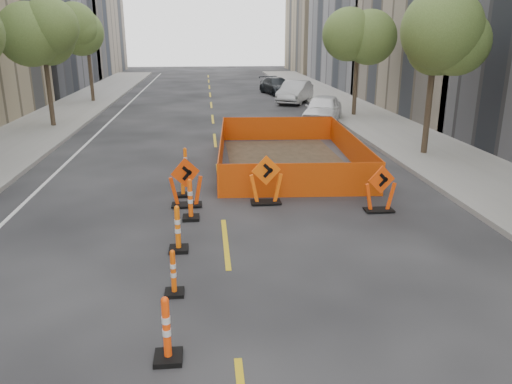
{
  "coord_description": "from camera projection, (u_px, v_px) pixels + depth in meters",
  "views": [
    {
      "loc": [
        -0.37,
        -7.03,
        4.8
      ],
      "look_at": [
        0.78,
        4.47,
        1.1
      ],
      "focal_mm": 35.0,
      "sensor_mm": 36.0,
      "label": 1
    }
  ],
  "objects": [
    {
      "name": "chevron_sign_left",
      "position": [
        186.0,
        182.0,
        14.24
      ],
      "size": [
        1.12,
        0.92,
        1.45
      ],
      "primitive_type": null,
      "rotation": [
        0.0,
        0.0,
        0.41
      ],
      "color": "#E13F09",
      "rests_on": "ground"
    },
    {
      "name": "parked_car_mid",
      "position": [
        295.0,
        92.0,
        35.59
      ],
      "size": [
        3.43,
        4.91,
        1.53
      ],
      "primitive_type": "imported",
      "rotation": [
        0.0,
        0.0,
        -0.43
      ],
      "color": "#ACADB1",
      "rests_on": "ground"
    },
    {
      "name": "channelizer_7",
      "position": [
        185.0,
        163.0,
        17.1
      ],
      "size": [
        0.42,
        0.42,
        1.07
      ],
      "primitive_type": null,
      "color": "#FF650A",
      "rests_on": "ground"
    },
    {
      "name": "sidewalk_right",
      "position": [
        438.0,
        154.0,
        20.37
      ],
      "size": [
        4.0,
        90.0,
        0.15
      ],
      "primitive_type": "cube",
      "color": "gray",
      "rests_on": "ground"
    },
    {
      "name": "tree_l_c",
      "position": [
        43.0,
        38.0,
        24.94
      ],
      "size": [
        2.8,
        2.8,
        5.95
      ],
      "color": "#382B1E",
      "rests_on": "ground"
    },
    {
      "name": "ground_plane",
      "position": [
        236.0,
        340.0,
        8.16
      ],
      "size": [
        140.0,
        140.0,
        0.0
      ],
      "primitive_type": "plane",
      "color": "black"
    },
    {
      "name": "channelizer_2",
      "position": [
        167.0,
        329.0,
        7.5
      ],
      "size": [
        0.43,
        0.43,
        1.09
      ],
      "primitive_type": null,
      "color": "#FF450A",
      "rests_on": "ground"
    },
    {
      "name": "channelizer_3",
      "position": [
        173.0,
        273.0,
        9.44
      ],
      "size": [
        0.37,
        0.37,
        0.93
      ],
      "primitive_type": null,
      "color": "#DD4F09",
      "rests_on": "ground"
    },
    {
      "name": "parked_car_far",
      "position": [
        277.0,
        86.0,
        40.58
      ],
      "size": [
        2.89,
        4.89,
        1.33
      ],
      "primitive_type": "imported",
      "rotation": [
        0.0,
        0.0,
        0.24
      ],
      "color": "black",
      "rests_on": "ground"
    },
    {
      "name": "chevron_sign_right",
      "position": [
        380.0,
        189.0,
        13.84
      ],
      "size": [
        0.98,
        0.7,
        1.34
      ],
      "primitive_type": null,
      "rotation": [
        0.0,
        0.0,
        0.19
      ],
      "color": "#F0440A",
      "rests_on": "ground"
    },
    {
      "name": "parked_car_near",
      "position": [
        323.0,
        109.0,
        27.54
      ],
      "size": [
        3.32,
        4.89,
        1.55
      ],
      "primitive_type": "imported",
      "rotation": [
        0.0,
        0.0,
        -0.36
      ],
      "color": "white",
      "rests_on": "ground"
    },
    {
      "name": "channelizer_4",
      "position": [
        178.0,
        228.0,
        11.34
      ],
      "size": [
        0.44,
        0.44,
        1.11
      ],
      "primitive_type": null,
      "color": "orange",
      "rests_on": "ground"
    },
    {
      "name": "tree_r_b",
      "position": [
        435.0,
        40.0,
        18.95
      ],
      "size": [
        2.8,
        2.8,
        5.95
      ],
      "color": "#382B1E",
      "rests_on": "ground"
    },
    {
      "name": "channelizer_5",
      "position": [
        190.0,
        199.0,
        13.27
      ],
      "size": [
        0.45,
        0.45,
        1.14
      ],
      "primitive_type": null,
      "color": "#F9530A",
      "rests_on": "ground"
    },
    {
      "name": "tree_l_d",
      "position": [
        87.0,
        37.0,
        34.42
      ],
      "size": [
        2.8,
        2.8,
        5.95
      ],
      "color": "#382B1E",
      "rests_on": "ground"
    },
    {
      "name": "tree_r_c",
      "position": [
        358.0,
        38.0,
        28.43
      ],
      "size": [
        2.8,
        2.8,
        5.95
      ],
      "color": "#382B1E",
      "rests_on": "ground"
    },
    {
      "name": "bld_right_e",
      "position": [
        341.0,
        6.0,
        62.87
      ],
      "size": [
        12.0,
        14.0,
        16.0
      ],
      "primitive_type": "cube",
      "color": "tan",
      "rests_on": "ground"
    },
    {
      "name": "safety_fence",
      "position": [
        287.0,
        149.0,
        19.18
      ],
      "size": [
        5.53,
        8.85,
        1.07
      ],
      "primitive_type": null,
      "rotation": [
        0.0,
        0.0,
        -0.06
      ],
      "color": "#FF520D",
      "rests_on": "ground"
    },
    {
      "name": "chevron_sign_center",
      "position": [
        266.0,
        180.0,
        14.46
      ],
      "size": [
        1.06,
        0.75,
        1.46
      ],
      "primitive_type": null,
      "rotation": [
        0.0,
        0.0,
        0.18
      ],
      "color": "#FF5F0A",
      "rests_on": "ground"
    },
    {
      "name": "channelizer_6",
      "position": [
        183.0,
        180.0,
        15.18
      ],
      "size": [
        0.41,
        0.41,
        1.04
      ],
      "primitive_type": null,
      "color": "#FF680A",
      "rests_on": "ground"
    },
    {
      "name": "bld_left_d",
      "position": [
        3.0,
        5.0,
        41.56
      ],
      "size": [
        12.0,
        16.0,
        14.0
      ],
      "primitive_type": "cube",
      "color": "#4C4C51",
      "rests_on": "ground"
    }
  ]
}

